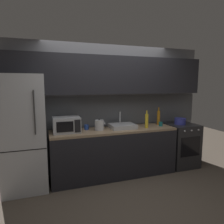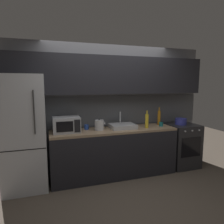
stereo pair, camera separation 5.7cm
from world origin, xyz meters
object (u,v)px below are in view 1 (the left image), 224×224
at_px(mug_teal, 161,124).
at_px(oven_range, 181,145).
at_px(wine_bottle_amber, 159,117).
at_px(wine_bottle_yellow, 147,121).
at_px(microwave, 67,125).
at_px(mug_blue, 86,127).
at_px(refrigerator, 24,133).
at_px(cooking_pot, 180,121).
at_px(kettle, 99,125).

bearing_deg(mug_teal, oven_range, 4.83).
distance_m(wine_bottle_amber, wine_bottle_yellow, 0.43).
height_order(microwave, mug_blue, microwave).
bearing_deg(refrigerator, mug_teal, -1.07).
height_order(oven_range, mug_blue, mug_blue).
height_order(oven_range, mug_teal, mug_teal).
bearing_deg(mug_blue, wine_bottle_amber, -0.76).
relative_size(refrigerator, cooking_pot, 8.00).
distance_m(oven_range, cooking_pot, 0.52).
bearing_deg(mug_teal, cooking_pot, 5.43).
distance_m(oven_range, wine_bottle_amber, 0.79).
relative_size(oven_range, kettle, 4.26).
distance_m(oven_range, kettle, 1.88).
bearing_deg(wine_bottle_yellow, oven_range, 5.80).
xyz_separation_m(wine_bottle_amber, wine_bottle_yellow, (-0.38, -0.20, -0.01)).
distance_m(microwave, mug_teal, 1.84).
bearing_deg(microwave, kettle, -0.41).
relative_size(wine_bottle_yellow, mug_teal, 3.78).
height_order(wine_bottle_amber, mug_blue, wine_bottle_amber).
bearing_deg(refrigerator, mug_blue, 7.01).
bearing_deg(oven_range, mug_blue, 176.29).
distance_m(refrigerator, cooking_pot, 3.02).
distance_m(microwave, cooking_pot, 2.34).
relative_size(mug_teal, cooking_pot, 0.38).
distance_m(microwave, wine_bottle_yellow, 1.50).
relative_size(kettle, mug_blue, 2.35).
xyz_separation_m(refrigerator, oven_range, (3.06, -0.00, -0.49)).
xyz_separation_m(refrigerator, mug_teal, (2.52, -0.05, 0.00)).
xyz_separation_m(kettle, mug_blue, (-0.22, 0.12, -0.05)).
height_order(refrigerator, cooking_pot, refrigerator).
bearing_deg(kettle, refrigerator, -179.36).
bearing_deg(mug_blue, kettle, -27.97).
distance_m(wine_bottle_amber, cooking_pot, 0.48).
height_order(kettle, mug_blue, kettle).
bearing_deg(wine_bottle_amber, oven_range, -12.46).
bearing_deg(oven_range, wine_bottle_amber, 167.54).
bearing_deg(wine_bottle_yellow, wine_bottle_amber, 27.56).
height_order(refrigerator, microwave, refrigerator).
distance_m(kettle, cooking_pot, 1.75).
xyz_separation_m(oven_range, microwave, (-2.38, 0.02, 0.58)).
bearing_deg(wine_bottle_yellow, mug_blue, 168.97).
bearing_deg(oven_range, refrigerator, 179.98).
bearing_deg(cooking_pot, wine_bottle_amber, 166.51).
bearing_deg(oven_range, mug_teal, -175.17).
distance_m(kettle, wine_bottle_yellow, 0.92).
xyz_separation_m(kettle, cooking_pot, (1.75, -0.01, -0.03)).
relative_size(wine_bottle_yellow, cooking_pot, 1.42).
bearing_deg(mug_blue, microwave, -163.38).
height_order(mug_teal, cooking_pot, cooking_pot).
distance_m(wine_bottle_yellow, cooking_pot, 0.85).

